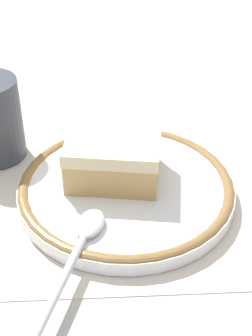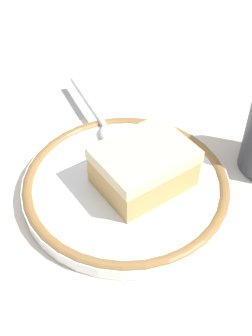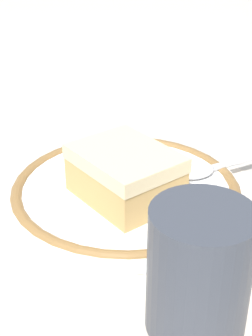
% 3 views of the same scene
% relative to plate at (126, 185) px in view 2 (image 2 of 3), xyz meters
% --- Properties ---
extents(ground_plane, '(2.40, 2.40, 0.00)m').
position_rel_plate_xyz_m(ground_plane, '(-0.01, 0.02, -0.01)').
color(ground_plane, '#B7B2A8').
extents(placemat, '(0.43, 0.30, 0.00)m').
position_rel_plate_xyz_m(placemat, '(-0.01, 0.02, -0.01)').
color(placemat, beige).
rests_on(placemat, ground_plane).
extents(plate, '(0.22, 0.22, 0.02)m').
position_rel_plate_xyz_m(plate, '(0.00, 0.00, 0.00)').
color(plate, white).
rests_on(plate, placemat).
extents(cake_slice, '(0.10, 0.08, 0.05)m').
position_rel_plate_xyz_m(cake_slice, '(-0.01, 0.01, 0.03)').
color(cake_slice, tan).
rests_on(cake_slice, plate).
extents(spoon, '(0.06, 0.15, 0.01)m').
position_rel_plate_xyz_m(spoon, '(-0.04, -0.09, 0.01)').
color(spoon, silver).
rests_on(spoon, plate).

